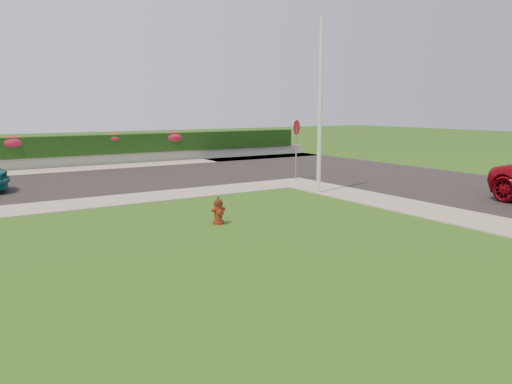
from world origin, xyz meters
TOP-DOWN VIEW (x-y plane):
  - ground at (0.00, 0.00)m, footprint 120.00×120.00m
  - street_right at (12.00, 4.00)m, footprint 8.00×32.00m
  - curb_corner at (7.00, 9.00)m, footprint 2.00×2.00m
  - sidewalk_beyond at (-1.00, 19.00)m, footprint 34.00×2.00m
  - retaining_wall at (-1.00, 20.50)m, footprint 34.00×0.40m
  - hedge at (-1.00, 20.60)m, footprint 32.00×0.90m
  - fire_hydrant at (0.57, 3.99)m, footprint 0.39×0.37m
  - utility_pole at (6.19, 6.44)m, footprint 0.16×0.16m
  - stop_sign at (7.50, 9.63)m, footprint 0.67×0.34m
  - flower_clump_d at (-2.68, 20.50)m, footprint 1.40×0.90m
  - flower_clump_e at (2.58, 20.50)m, footprint 1.19×0.76m
  - flower_clump_f at (6.26, 20.50)m, footprint 1.43×0.92m

SIDE VIEW (x-z plane):
  - ground at x=0.00m, z-range 0.00..0.00m
  - street_right at x=12.00m, z-range 0.00..0.04m
  - curb_corner at x=7.00m, z-range 0.00..0.04m
  - sidewalk_beyond at x=-1.00m, z-range 0.00..0.04m
  - retaining_wall at x=-1.00m, z-range 0.00..0.60m
  - fire_hydrant at x=0.57m, z-range -0.02..0.75m
  - hedge at x=-1.00m, z-range 0.60..1.70m
  - flower_clump_f at x=6.26m, z-range 1.06..1.77m
  - flower_clump_d at x=-2.68m, z-range 1.07..1.77m
  - flower_clump_e at x=2.58m, z-range 1.17..1.76m
  - stop_sign at x=7.50m, z-range 0.68..3.40m
  - utility_pole at x=6.19m, z-range 0.00..6.46m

